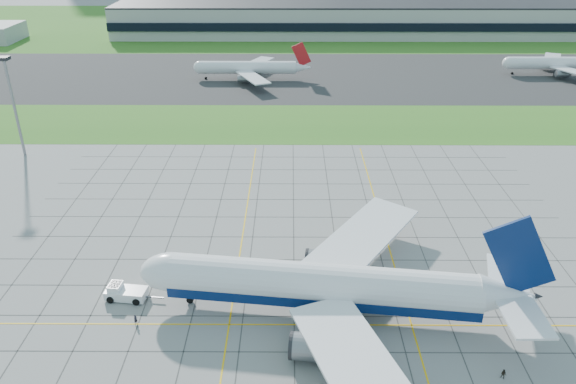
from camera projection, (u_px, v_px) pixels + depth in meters
name	position (u px, v px, depth m)	size (l,w,h in m)	color
ground	(294.00, 316.00, 87.81)	(1400.00, 1400.00, 0.00)	gray
grass_median	(293.00, 123.00, 168.35)	(700.00, 35.00, 0.04)	#316B1E
asphalt_taxiway	(293.00, 76.00, 217.57)	(700.00, 75.00, 0.04)	#383838
grass_far	(292.00, 25.00, 316.03)	(700.00, 145.00, 0.04)	#316B1E
apron_markings	(296.00, 275.00, 97.72)	(120.00, 130.00, 0.03)	#474744
terminal	(370.00, 18.00, 289.82)	(260.00, 43.00, 15.80)	#B7B7B2
light_mast	(12.00, 95.00, 139.13)	(2.50, 2.50, 25.60)	gray
airliner	(324.00, 286.00, 86.02)	(62.20, 62.67, 19.61)	white
pushback_tug	(124.00, 292.00, 91.44)	(9.71, 4.04, 2.67)	white
crew_near	(136.00, 320.00, 85.88)	(0.59, 0.39, 1.62)	black
crew_far	(504.00, 374.00, 75.73)	(0.75, 0.59, 1.55)	black
distant_jet_1	(249.00, 68.00, 210.95)	(41.91, 42.66, 14.08)	white
distant_jet_2	(559.00, 63.00, 217.26)	(43.85, 42.66, 14.08)	white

